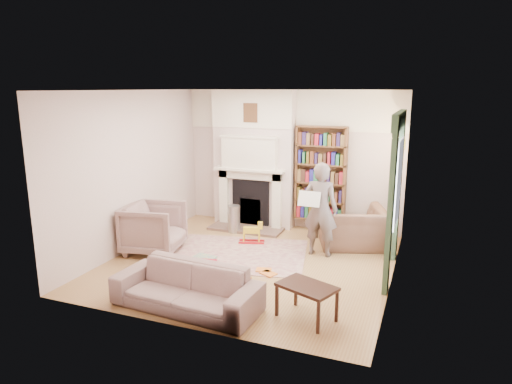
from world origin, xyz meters
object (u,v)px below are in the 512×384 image
at_px(bookcase, 321,174).
at_px(rocking_horse, 252,233).
at_px(paraffin_heater, 234,219).
at_px(man_reading, 320,209).
at_px(armchair_left, 154,228).
at_px(armchair_reading, 352,227).
at_px(coffee_table, 307,302).
at_px(sofa, 187,287).

distance_m(bookcase, rocking_horse, 1.85).
relative_size(paraffin_heater, rocking_horse, 1.16).
bearing_deg(rocking_horse, paraffin_heater, 122.07).
xyz_separation_m(man_reading, paraffin_heater, (-1.89, 0.63, -0.54)).
xyz_separation_m(bookcase, armchair_left, (-2.42, -2.25, -0.74)).
height_order(armchair_reading, rocking_horse, armchair_reading).
height_order(coffee_table, rocking_horse, coffee_table).
relative_size(man_reading, coffee_table, 2.33).
bearing_deg(rocking_horse, man_reading, -22.34).
distance_m(coffee_table, rocking_horse, 2.93).
bearing_deg(armchair_left, coffee_table, -123.88).
height_order(sofa, man_reading, man_reading).
distance_m(bookcase, paraffin_heater, 1.95).
distance_m(man_reading, coffee_table, 2.37).
bearing_deg(paraffin_heater, armchair_reading, -0.65).
bearing_deg(sofa, man_reading, 69.52).
distance_m(armchair_left, rocking_horse, 1.78).
height_order(armchair_reading, man_reading, man_reading).
relative_size(sofa, rocking_horse, 4.14).
bearing_deg(armchair_left, bookcase, -57.44).
relative_size(sofa, paraffin_heater, 3.57).
bearing_deg(man_reading, bookcase, -75.09).
bearing_deg(paraffin_heater, armchair_left, -119.16).
distance_m(armchair_reading, coffee_table, 2.87).
bearing_deg(rocking_horse, bookcase, 34.05).
height_order(man_reading, paraffin_heater, man_reading).
height_order(armchair_left, man_reading, man_reading).
height_order(bookcase, coffee_table, bookcase).
distance_m(bookcase, armchair_reading, 1.34).
bearing_deg(coffee_table, man_reading, 121.49).
height_order(bookcase, armchair_left, bookcase).
relative_size(armchair_reading, coffee_table, 1.62).
xyz_separation_m(bookcase, rocking_horse, (-0.99, -1.22, -0.97)).
xyz_separation_m(paraffin_heater, rocking_horse, (0.58, -0.50, -0.07)).
bearing_deg(bookcase, rocking_horse, -129.03).
distance_m(armchair_reading, armchair_left, 3.54).
bearing_deg(armchair_left, armchair_reading, -75.12).
xyz_separation_m(armchair_reading, coffee_table, (-0.07, -2.87, -0.14)).
height_order(armchair_reading, armchair_left, armchair_left).
bearing_deg(coffee_table, armchair_reading, 110.58).
xyz_separation_m(armchair_left, rocking_horse, (1.43, 1.03, -0.23)).
distance_m(armchair_reading, rocking_horse, 1.83).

